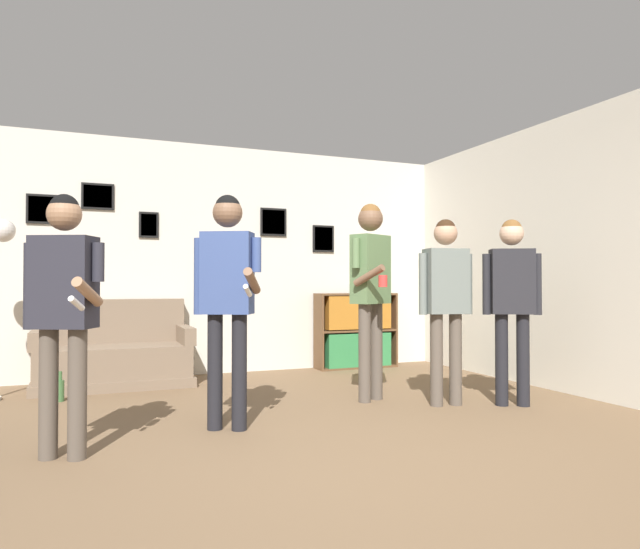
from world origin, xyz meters
name	(u,v)px	position (x,y,z in m)	size (l,w,h in m)	color
ground_plane	(374,490)	(0.00, 0.00, 0.00)	(20.00, 20.00, 0.00)	brown
wall_back	(212,259)	(0.00, 4.12, 1.35)	(8.24, 0.08, 2.70)	silver
wall_right	(534,256)	(2.95, 2.04, 1.35)	(0.06, 6.49, 2.70)	silver
couch	(114,357)	(-1.10, 3.70, 0.29)	(1.55, 0.80, 0.89)	#7A6651
bookshelf	(356,331)	(1.78, 3.90, 0.47)	(1.04, 0.30, 0.94)	brown
person_player_foreground_left	(63,297)	(-1.50, 1.17, 0.98)	(0.46, 0.57, 1.60)	brown
person_player_foreground_center	(227,284)	(-0.43, 1.47, 1.05)	(0.45, 0.59, 1.70)	black
person_watcher_holding_cup	(371,278)	(1.01, 2.00, 1.11)	(0.46, 0.56, 1.79)	brown
person_spectator_near_bookshelf	(446,292)	(1.53, 1.58, 0.99)	(0.50, 0.25, 1.62)	brown
person_spectator_far_right	(512,292)	(2.05, 1.35, 0.99)	(0.45, 0.35, 1.62)	black
bottle_on_floor	(60,390)	(-1.59, 3.03, 0.11)	(0.07, 0.07, 0.27)	#3D6638
drinking_cup	(352,289)	(1.73, 3.90, 0.99)	(0.08, 0.08, 0.11)	white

